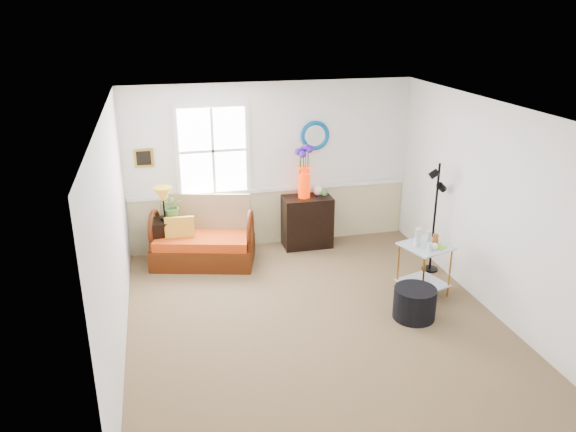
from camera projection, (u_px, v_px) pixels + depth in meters
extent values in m
cube|color=brown|center=(313.00, 319.00, 6.97)|extent=(4.50, 5.00, 0.01)
cube|color=white|center=(317.00, 109.00, 6.05)|extent=(4.50, 5.00, 0.01)
cube|color=white|center=(271.00, 166.00, 8.79)|extent=(4.50, 0.01, 2.60)
cube|color=white|center=(407.00, 338.00, 4.23)|extent=(4.50, 0.01, 2.60)
cube|color=white|center=(114.00, 239.00, 6.02)|extent=(0.01, 5.00, 2.60)
cube|color=white|center=(488.00, 207.00, 7.00)|extent=(0.01, 5.00, 2.60)
cube|color=#C9BE8C|center=(272.00, 217.00, 9.07)|extent=(4.46, 0.02, 0.90)
cube|color=white|center=(272.00, 189.00, 8.89)|extent=(4.46, 0.04, 0.06)
cube|color=gold|center=(144.00, 158.00, 8.26)|extent=(0.28, 0.03, 0.28)
torus|color=#0068A7|center=(315.00, 136.00, 8.76)|extent=(0.47, 0.07, 0.47)
imported|color=#497735|center=(173.00, 209.00, 8.33)|extent=(0.42, 0.44, 0.29)
cylinder|color=black|center=(414.00, 303.00, 6.94)|extent=(0.67, 0.67, 0.40)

